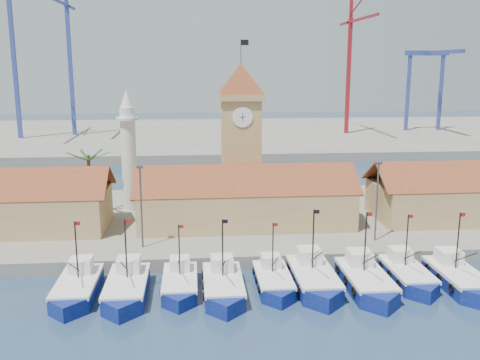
{
  "coord_description": "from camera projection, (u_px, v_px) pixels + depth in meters",
  "views": [
    {
      "loc": [
        -6.3,
        -44.19,
        20.88
      ],
      "look_at": [
        -0.81,
        18.0,
        7.5
      ],
      "focal_mm": 40.0,
      "sensor_mm": 36.0,
      "label": 1
    }
  ],
  "objects": [
    {
      "name": "boat_6",
      "position": [
        367.0,
        283.0,
        50.46
      ],
      "size": [
        3.8,
        10.41,
        7.88
      ],
      "color": "navy",
      "rests_on": "ground"
    },
    {
      "name": "crane_blue_near",
      "position": [
        68.0,
        48.0,
        143.15
      ],
      "size": [
        1.0,
        32.02,
        42.66
      ],
      "color": "#32429A",
      "rests_on": "terminal"
    },
    {
      "name": "crane_red_right",
      "position": [
        351.0,
        56.0,
        147.11
      ],
      "size": [
        1.0,
        32.37,
        38.7
      ],
      "color": "maroon",
      "rests_on": "terminal"
    },
    {
      "name": "boat_5",
      "position": [
        314.0,
        280.0,
        50.99
      ],
      "size": [
        3.85,
        10.55,
        7.98
      ],
      "color": "navy",
      "rests_on": "ground"
    },
    {
      "name": "boat_4",
      "position": [
        274.0,
        282.0,
        50.94
      ],
      "size": [
        3.22,
        8.82,
        6.67
      ],
      "color": "navy",
      "rests_on": "ground"
    },
    {
      "name": "hall_center",
      "position": [
        245.0,
        204.0,
        66.61
      ],
      "size": [
        27.04,
        10.13,
        7.61
      ],
      "color": "tan",
      "rests_on": "quay"
    },
    {
      "name": "boat_2",
      "position": [
        180.0,
        285.0,
        50.21
      ],
      "size": [
        3.24,
        8.89,
        6.72
      ],
      "color": "navy",
      "rests_on": "ground"
    },
    {
      "name": "lamp_posts",
      "position": [
        257.0,
        200.0,
        58.34
      ],
      "size": [
        80.7,
        0.25,
        9.03
      ],
      "color": "#3F3F44",
      "rests_on": "quay"
    },
    {
      "name": "ground",
      "position": [
        267.0,
        303.0,
        47.96
      ],
      "size": [
        400.0,
        400.0,
        0.0
      ],
      "primitive_type": "plane",
      "color": "navy",
      "rests_on": "ground"
    },
    {
      "name": "boat_0",
      "position": [
        77.0,
        289.0,
        49.05
      ],
      "size": [
        3.57,
        9.79,
        7.41
      ],
      "color": "navy",
      "rests_on": "ground"
    },
    {
      "name": "terminal",
      "position": [
        215.0,
        136.0,
        154.89
      ],
      "size": [
        240.0,
        80.0,
        2.0
      ],
      "primitive_type": "cube",
      "color": "gray",
      "rests_on": "ground"
    },
    {
      "name": "clock_tower",
      "position": [
        241.0,
        134.0,
        70.78
      ],
      "size": [
        5.8,
        5.8,
        22.7
      ],
      "color": "tan",
      "rests_on": "quay"
    },
    {
      "name": "gantry",
      "position": [
        431.0,
        69.0,
        152.97
      ],
      "size": [
        13.0,
        22.0,
        23.2
      ],
      "color": "#32429A",
      "rests_on": "terminal"
    },
    {
      "name": "boat_8",
      "position": [
        459.0,
        280.0,
        51.19
      ],
      "size": [
        3.68,
        10.07,
        7.62
      ],
      "color": "navy",
      "rests_on": "ground"
    },
    {
      "name": "palm_tree",
      "position": [
        90.0,
        179.0,
        70.26
      ],
      "size": [
        5.6,
        5.03,
        8.39
      ],
      "color": "brown",
      "rests_on": "quay"
    },
    {
      "name": "boat_7",
      "position": [
        408.0,
        276.0,
        52.26
      ],
      "size": [
        3.44,
        9.41,
        7.12
      ],
      "color": "navy",
      "rests_on": "ground"
    },
    {
      "name": "boat_1",
      "position": [
        126.0,
        290.0,
        48.96
      ],
      "size": [
        3.67,
        10.05,
        7.6
      ],
      "color": "navy",
      "rests_on": "ground"
    },
    {
      "name": "crane_blue_far",
      "position": [
        9.0,
        30.0,
        135.08
      ],
      "size": [
        1.0,
        35.31,
        49.48
      ],
      "color": "#32429A",
      "rests_on": "terminal"
    },
    {
      "name": "boat_3",
      "position": [
        223.0,
        288.0,
        49.42
      ],
      "size": [
        3.61,
        9.9,
        7.49
      ],
      "color": "navy",
      "rests_on": "ground"
    },
    {
      "name": "quay",
      "position": [
        242.0,
        220.0,
        71.18
      ],
      "size": [
        140.0,
        32.0,
        1.5
      ],
      "primitive_type": "cube",
      "color": "gray",
      "rests_on": "ground"
    },
    {
      "name": "minaret",
      "position": [
        129.0,
        150.0,
        71.91
      ],
      "size": [
        3.0,
        3.0,
        16.3
      ],
      "color": "silver",
      "rests_on": "quay"
    }
  ]
}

